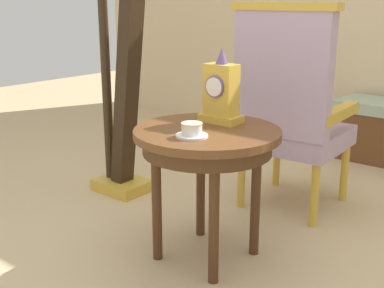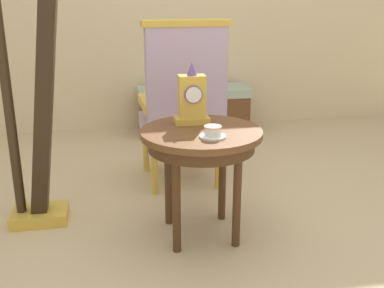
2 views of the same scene
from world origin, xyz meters
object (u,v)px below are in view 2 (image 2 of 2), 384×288
at_px(armchair, 183,103).
at_px(teacup_left, 213,132).
at_px(harp, 34,105).
at_px(side_table, 201,144).
at_px(window_bench, 194,110).
at_px(mantel_clock, 192,99).

bearing_deg(armchair, teacup_left, -89.20).
bearing_deg(teacup_left, harp, 152.86).
bearing_deg(harp, teacup_left, -27.14).
height_order(side_table, window_bench, side_table).
xyz_separation_m(armchair, harp, (-0.90, -0.39, 0.12)).
bearing_deg(teacup_left, side_table, 101.50).
bearing_deg(side_table, armchair, 88.64).
distance_m(mantel_clock, harp, 0.87).
relative_size(teacup_left, harp, 0.08).
xyz_separation_m(teacup_left, mantel_clock, (-0.06, 0.28, 0.11)).
distance_m(side_table, teacup_left, 0.18).
bearing_deg(harp, window_bench, 53.83).
distance_m(side_table, mantel_clock, 0.25).
bearing_deg(window_bench, armchair, -103.73).
distance_m(armchair, window_bench, 1.35).
bearing_deg(mantel_clock, side_table, -78.78).
xyz_separation_m(mantel_clock, window_bench, (0.35, 1.84, -0.52)).
bearing_deg(side_table, teacup_left, -78.50).
bearing_deg(mantel_clock, armchair, 85.66).
height_order(side_table, teacup_left, teacup_left).
height_order(side_table, armchair, armchair).
xyz_separation_m(side_table, mantel_clock, (-0.03, 0.14, 0.21)).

